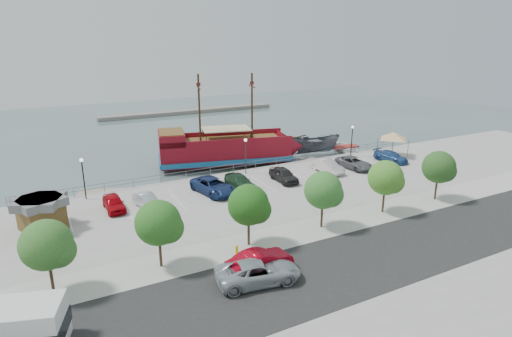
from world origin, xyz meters
name	(u,v)px	position (x,y,z in m)	size (l,w,h in m)	color
ground	(273,199)	(0.00, 0.00, -1.00)	(160.00, 160.00, 0.00)	#455859
land_slab	(433,296)	(0.00, -21.00, -0.60)	(100.00, 58.00, 1.20)	gray
street	(380,255)	(0.00, -16.00, 0.01)	(100.00, 8.00, 0.04)	black
sidewalk	(331,225)	(0.00, -10.00, 0.01)	(100.00, 4.00, 0.05)	#AFADA6
seawall_railing	(241,166)	(0.00, 7.80, 0.53)	(50.00, 0.06, 1.00)	slate
far_shore	(190,111)	(10.00, 55.00, -0.60)	(40.00, 3.00, 0.80)	gray
pirate_ship	(236,149)	(1.97, 13.49, 1.13)	(20.54, 9.97, 12.72)	maroon
patrol_boat	(315,146)	(14.02, 12.15, 0.40)	(2.72, 7.23, 2.80)	#4C515B
speedboat	(345,150)	(18.52, 10.84, -0.33)	(4.62, 6.47, 1.34)	white
dock_west	(114,193)	(-14.92, 9.20, -0.78)	(7.53, 2.15, 0.43)	gray
dock_mid	(299,164)	(9.34, 9.20, -0.80)	(6.92, 1.98, 0.40)	gray
dock_east	(343,157)	(16.97, 9.20, -0.81)	(6.67, 1.90, 0.38)	gray
shed	(41,212)	(-22.12, 0.82, 1.51)	(4.46, 4.46, 2.84)	brown
canopy_tent	(394,132)	(21.26, 4.18, 3.31)	(4.77, 4.77, 3.81)	slate
street_van	(258,272)	(-9.84, -15.03, 0.79)	(2.63, 5.70, 1.59)	#9DA7AE
street_sedan	(260,261)	(-9.11, -13.90, 0.79)	(1.68, 4.81, 1.58)	maroon
fire_hydrant	(237,249)	(-9.42, -10.80, 0.36)	(0.23, 0.23, 0.66)	#CBB703
lamp_post_left	(83,171)	(-18.00, 6.50, 2.94)	(0.36, 0.36, 4.28)	black
lamp_post_mid	(246,150)	(0.00, 6.50, 2.94)	(0.36, 0.36, 4.28)	black
lamp_post_right	(352,136)	(16.00, 6.50, 2.94)	(0.36, 0.36, 4.28)	black
tree_a	(49,246)	(-21.85, -10.07, 3.30)	(3.30, 3.20, 5.00)	#473321
tree_b	(161,224)	(-14.85, -10.07, 3.30)	(3.30, 3.20, 5.00)	#473321
tree_c	(251,206)	(-7.85, -10.07, 3.30)	(3.30, 3.20, 5.00)	#473321
tree_d	(325,191)	(-0.85, -10.07, 3.30)	(3.30, 3.20, 5.00)	#473321
tree_e	(387,179)	(6.15, -10.07, 3.30)	(3.30, 3.20, 5.00)	#473321
tree_f	(440,168)	(13.15, -10.07, 3.30)	(3.30, 3.20, 5.00)	#473321
parked_car_a	(114,203)	(-16.00, 2.31, 0.71)	(1.67, 4.15, 1.41)	#B3040E
parked_car_b	(147,201)	(-13.08, 1.43, 0.67)	(1.41, 4.05, 1.33)	silver
parked_car_c	(213,186)	(-6.02, 2.08, 0.80)	(2.66, 5.77, 1.60)	navy
parked_car_d	(240,182)	(-2.86, 2.23, 0.71)	(1.98, 4.87, 1.41)	#204128
parked_car_e	(284,175)	(2.49, 1.92, 0.77)	(1.83, 4.55, 1.55)	black
parked_car_f	(327,166)	(8.88, 2.36, 0.78)	(1.66, 4.75, 1.57)	silver
parked_car_g	(354,163)	(12.80, 2.09, 0.70)	(2.33, 5.06, 1.41)	slate
parked_car_h	(391,156)	(19.06, 2.20, 0.69)	(1.92, 4.73, 1.37)	#294E8E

